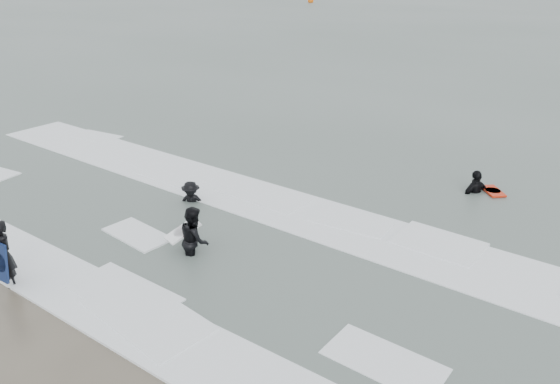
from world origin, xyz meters
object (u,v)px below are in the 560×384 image
Objects in this scene: surfer_breaker at (192,204)px; surfer_centre at (11,285)px; surfer_wading at (196,253)px; buoy at (311,0)px; surfer_right_near at (475,193)px.

surfer_centre is at bearing -123.02° from surfer_breaker.
surfer_breaker is (-2.38, 2.19, 0.00)m from surfer_wading.
surfer_right_near is at bearing -52.18° from buoy.
buoy reaches higher than surfer_right_near.
surfer_centre is 0.90× the size of surfer_wading.
buoy reaches higher than surfer_centre.
surfer_right_near is (7.13, 12.37, 0.00)m from surfer_centre.
buoy reaches higher than surfer_wading.
surfer_centre is 0.88× the size of surfer_right_near.
surfer_centre is 88.61m from buoy.
surfer_breaker is at bearing 93.52° from surfer_centre.
surfer_breaker is (0.10, 6.00, 0.00)m from surfer_centre.
surfer_wading is at bearing -74.74° from surfer_breaker.
surfer_right_near is at bearing 64.50° from surfer_centre.
surfer_wading reaches higher than surfer_breaker.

